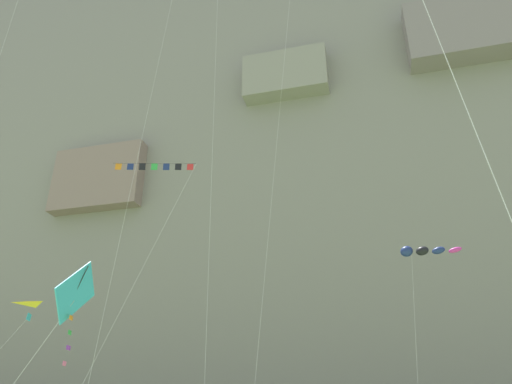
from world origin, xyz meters
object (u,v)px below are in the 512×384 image
kite_delta_upper_right (292,9)px  kite_banner_upper_left (150,183)px  kite_delta_low_left (31,319)px  kite_diamond_near_cliff (73,296)px  kite_windsock_mid_center (421,251)px

kite_delta_upper_right → kite_banner_upper_left: kite_delta_upper_right is taller
kite_delta_low_left → kite_delta_upper_right: (16.03, 1.96, 22.49)m
kite_delta_low_left → kite_banner_upper_left: bearing=-19.7°
kite_delta_low_left → kite_banner_upper_left: size_ratio=0.54×
kite_delta_low_left → kite_diamond_near_cliff: size_ratio=1.13×
kite_delta_upper_right → kite_windsock_mid_center: bearing=25.1°
kite_delta_low_left → kite_windsock_mid_center: bearing=12.7°
kite_delta_upper_right → kite_banner_upper_left: size_ratio=2.00×
kite_delta_low_left → kite_banner_upper_left: kite_banner_upper_left is taller
kite_diamond_near_cliff → kite_delta_upper_right: kite_delta_upper_right is taller
kite_delta_low_left → kite_delta_upper_right: kite_delta_upper_right is taller
kite_windsock_mid_center → kite_delta_upper_right: kite_delta_upper_right is taller
kite_diamond_near_cliff → kite_windsock_mid_center: bearing=54.0°
kite_diamond_near_cliff → kite_banner_upper_left: kite_banner_upper_left is taller
kite_delta_low_left → kite_diamond_near_cliff: (10.76, -11.46, -1.91)m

